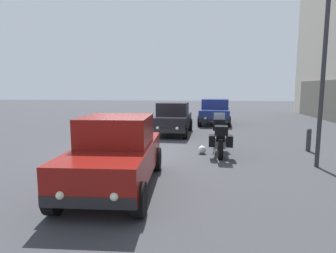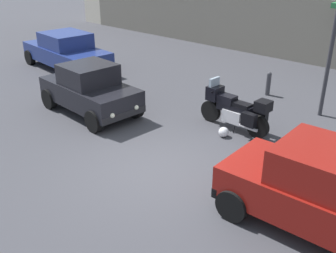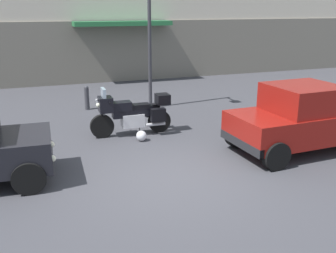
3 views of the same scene
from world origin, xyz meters
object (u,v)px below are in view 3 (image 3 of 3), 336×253
object	(u,v)px
helmet	(141,136)
bollard_curbside	(87,97)
streetlamp_curbside	(151,17)
car_hatchback_near	(305,118)
motorcycle	(133,113)

from	to	relation	value
helmet	bollard_curbside	xyz separation A→B (m)	(-0.83, 3.82, 0.31)
streetlamp_curbside	helmet	bearing A→B (deg)	-112.30
car_hatchback_near	streetlamp_curbside	distance (m)	6.09
streetlamp_curbside	car_hatchback_near	bearing A→B (deg)	-66.09
motorcycle	car_hatchback_near	world-z (taller)	car_hatchback_near
bollard_curbside	motorcycle	bearing A→B (deg)	-76.63
car_hatchback_near	streetlamp_curbside	world-z (taller)	streetlamp_curbside
helmet	car_hatchback_near	distance (m)	4.16
car_hatchback_near	streetlamp_curbside	size ratio (longest dim) A/B	0.77
motorcycle	streetlamp_curbside	bearing A→B (deg)	-116.49
bollard_curbside	streetlamp_curbside	bearing A→B (deg)	-17.25
car_hatchback_near	bollard_curbside	size ratio (longest dim) A/B	4.68
car_hatchback_near	bollard_curbside	bearing A→B (deg)	124.75
motorcycle	streetlamp_curbside	world-z (taller)	streetlamp_curbside
motorcycle	bollard_curbside	distance (m)	3.32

